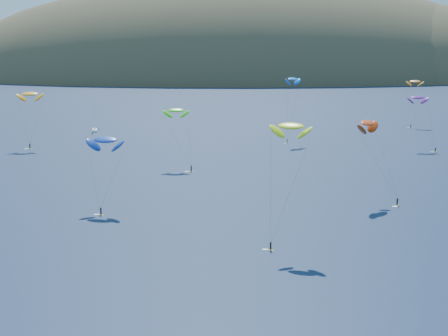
% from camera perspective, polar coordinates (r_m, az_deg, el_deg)
% --- Properties ---
extents(island, '(730.00, 300.00, 210.00)m').
position_cam_1_polar(island, '(630.83, 3.45, 7.51)').
color(island, '#3D3526').
rests_on(island, ground).
extents(sailboat, '(9.27, 7.95, 11.26)m').
position_cam_1_polar(sailboat, '(268.48, -11.72, 3.52)').
color(sailboat, white).
rests_on(sailboat, ground).
extents(kitesurfer_1, '(9.30, 7.70, 21.61)m').
position_cam_1_polar(kitesurfer_1, '(234.88, -17.32, 6.48)').
color(kitesurfer_1, yellow).
rests_on(kitesurfer_1, ground).
extents(kitesurfer_2, '(9.15, 9.82, 25.03)m').
position_cam_1_polar(kitesurfer_2, '(120.14, 6.13, 3.82)').
color(kitesurfer_2, yellow).
rests_on(kitesurfer_2, ground).
extents(kitesurfer_3, '(9.34, 11.55, 19.41)m').
position_cam_1_polar(kitesurfer_3, '(191.98, -4.40, 5.28)').
color(kitesurfer_3, yellow).
rests_on(kitesurfer_3, ground).
extents(kitesurfer_4, '(7.92, 9.04, 25.65)m').
position_cam_1_polar(kitesurfer_4, '(237.40, 6.31, 8.08)').
color(kitesurfer_4, yellow).
rests_on(kitesurfer_4, ground).
extents(kitesurfer_6, '(8.50, 11.65, 20.08)m').
position_cam_1_polar(kitesurfer_6, '(233.52, 17.30, 6.17)').
color(kitesurfer_6, yellow).
rests_on(kitesurfer_6, ground).
extents(kitesurfer_9, '(10.96, 12.72, 21.28)m').
position_cam_1_polar(kitesurfer_9, '(156.08, 13.01, 4.03)').
color(kitesurfer_9, yellow).
rests_on(kitesurfer_9, ground).
extents(kitesurfer_10, '(9.90, 11.64, 18.50)m').
position_cam_1_polar(kitesurfer_10, '(147.90, -10.80, 2.55)').
color(kitesurfer_10, yellow).
rests_on(kitesurfer_10, ground).
extents(kitesurfer_11, '(7.97, 11.72, 21.59)m').
position_cam_1_polar(kitesurfer_11, '(290.96, 17.06, 7.57)').
color(kitesurfer_11, yellow).
rests_on(kitesurfer_11, ground).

